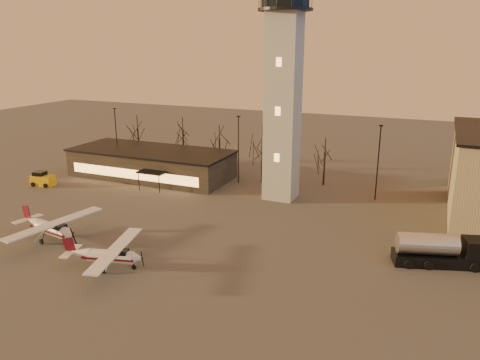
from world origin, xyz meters
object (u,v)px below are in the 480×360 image
(cessna_front, at_px, (113,258))
(cessna_rear, at_px, (54,231))
(terminal, at_px, (152,163))
(service_cart, at_px, (43,180))
(fuel_truck, at_px, (439,253))
(control_tower, at_px, (284,75))

(cessna_front, height_order, cessna_rear, cessna_rear)
(terminal, relative_size, service_cart, 7.29)
(terminal, relative_size, cessna_rear, 2.22)
(fuel_truck, relative_size, service_cart, 2.48)
(cessna_rear, relative_size, service_cart, 3.28)
(control_tower, height_order, fuel_truck, control_tower)
(terminal, height_order, cessna_rear, terminal)
(terminal, xyz_separation_m, cessna_front, (14.28, -28.11, -1.19))
(control_tower, xyz_separation_m, cessna_rear, (-17.37, -23.49, -15.25))
(terminal, bearing_deg, fuel_truck, -20.07)
(fuel_truck, distance_m, service_cart, 54.40)
(cessna_rear, relative_size, fuel_truck, 1.32)
(control_tower, bearing_deg, terminal, 174.85)
(cessna_rear, xyz_separation_m, service_cart, (-16.70, 14.92, -0.28))
(cessna_front, height_order, service_cart, cessna_front)
(control_tower, relative_size, cessna_rear, 2.85)
(control_tower, xyz_separation_m, terminal, (-21.99, 1.98, -14.17))
(service_cart, bearing_deg, control_tower, 7.66)
(terminal, distance_m, cessna_front, 31.55)
(fuel_truck, bearing_deg, control_tower, 129.77)
(control_tower, relative_size, fuel_truck, 3.78)
(fuel_truck, xyz_separation_m, service_cart, (-54.18, 4.83, -0.42))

